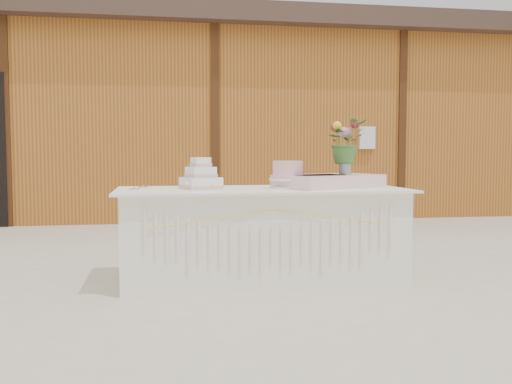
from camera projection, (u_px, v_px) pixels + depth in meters
ground at (262, 280)px, 4.80m from camera, size 80.00×80.00×0.00m
barn at (204, 120)px, 10.58m from camera, size 12.60×4.60×3.30m
cake_table at (262, 234)px, 4.77m from camera, size 2.40×1.00×0.77m
wedding_cake at (201, 178)px, 4.70m from camera, size 0.37×0.37×0.26m
pink_cake_stand at (288, 173)px, 4.74m from camera, size 0.32×0.32×0.23m
satin_runner at (329, 181)px, 4.87m from camera, size 1.01×0.85×0.11m
flower_vase at (345, 166)px, 4.87m from camera, size 0.10×0.10×0.14m
bouquet at (345, 136)px, 4.85m from camera, size 0.40×0.37×0.38m
loose_flowers at (142, 187)px, 4.72m from camera, size 0.21×0.41×0.02m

